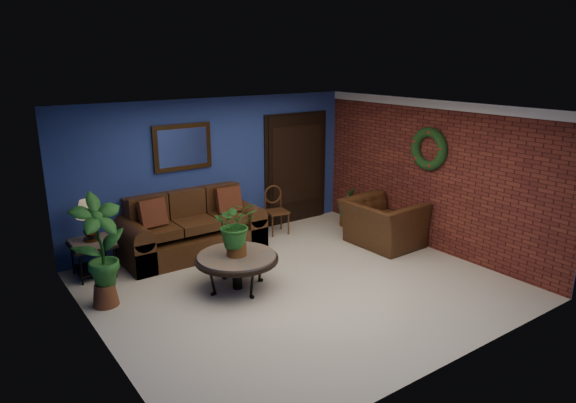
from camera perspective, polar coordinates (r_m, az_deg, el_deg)
floor at (r=7.48m, az=1.26°, el=-9.27°), size 5.50×5.50×0.00m
wall_back at (r=9.11m, az=-8.13°, el=3.50°), size 5.50×0.04×2.50m
wall_left at (r=5.90m, az=-20.67°, el=-4.27°), size 0.04×5.00×2.50m
wall_right_brick at (r=8.92m, az=15.66°, el=2.79°), size 0.04×5.00×2.50m
ceiling at (r=6.81m, az=1.39°, el=10.14°), size 5.50×5.00×0.02m
crown_molding at (r=8.71m, az=16.12°, el=10.34°), size 0.03×5.00×0.14m
wall_mirror at (r=8.73m, az=-11.64°, el=5.94°), size 1.02×0.06×0.77m
closet_door at (r=10.03m, az=0.90°, el=3.63°), size 1.44×0.06×2.18m
wreath at (r=8.81m, az=15.38°, el=5.65°), size 0.16×0.72×0.72m
sofa at (r=8.70m, az=-10.72°, el=-3.44°), size 2.31×1.00×1.04m
coffee_table at (r=7.25m, az=-5.71°, el=-6.37°), size 1.17×1.17×0.50m
end_table at (r=8.16m, az=-20.90°, el=-4.95°), size 0.61×0.61×0.56m
table_lamp at (r=8.00m, az=-21.27°, el=-1.47°), size 0.36×0.36×0.60m
side_chair at (r=9.47m, az=-1.42°, el=-0.56°), size 0.43×0.43×0.88m
armchair at (r=9.01m, az=10.45°, el=-2.37°), size 1.09×1.25×0.79m
coffee_plant at (r=7.08m, az=-5.82°, el=-2.67°), size 0.74×0.69×0.79m
floor_plant at (r=9.93m, az=6.54°, el=-0.55°), size 0.38×0.33×0.76m
tall_plant at (r=7.02m, az=-20.14°, el=-4.74°), size 0.72×0.54×1.52m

